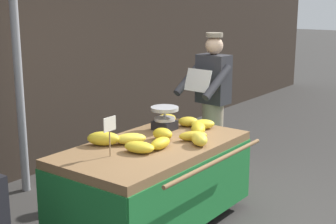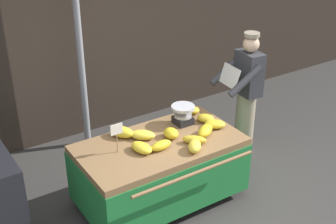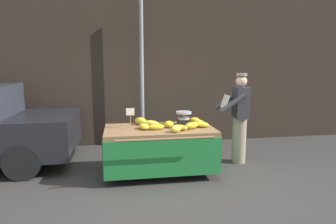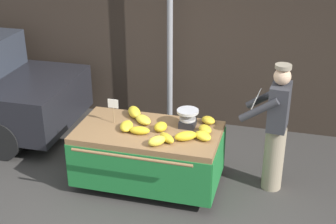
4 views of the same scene
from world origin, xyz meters
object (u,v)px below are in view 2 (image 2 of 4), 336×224
(banana_bunch_0, at_px, (205,131))
(banana_bunch_10, at_px, (195,146))
(vendor_person, at_px, (246,94))
(banana_bunch_5, at_px, (205,118))
(banana_bunch_1, at_px, (161,145))
(price_sign, at_px, (117,132))
(street_pole, at_px, (78,32))
(banana_bunch_7, at_px, (171,133))
(banana_bunch_8, at_px, (194,140))
(banana_bunch_9, at_px, (143,135))
(banana_bunch_6, at_px, (215,124))
(weighing_scale, at_px, (183,115))
(banana_bunch_4, at_px, (122,132))
(banana_bunch_2, at_px, (192,110))
(banana_bunch_3, at_px, (142,148))
(banana_cart, at_px, (160,159))

(banana_bunch_0, bearing_deg, banana_bunch_10, -145.16)
(banana_bunch_10, bearing_deg, vendor_person, 27.46)
(banana_bunch_5, bearing_deg, banana_bunch_1, -162.82)
(price_sign, relative_size, banana_bunch_0, 1.21)
(street_pole, xyz_separation_m, banana_bunch_7, (0.33, -1.69, -0.80))
(banana_bunch_8, relative_size, banana_bunch_10, 1.16)
(banana_bunch_9, bearing_deg, banana_bunch_6, -15.83)
(weighing_scale, distance_m, banana_bunch_7, 0.37)
(vendor_person, bearing_deg, price_sign, -172.40)
(banana_bunch_4, relative_size, banana_bunch_6, 1.22)
(banana_bunch_0, relative_size, banana_bunch_6, 1.15)
(banana_bunch_2, bearing_deg, banana_bunch_3, -155.65)
(banana_bunch_3, height_order, banana_bunch_7, banana_bunch_7)
(banana_bunch_6, bearing_deg, banana_bunch_5, 92.52)
(street_pole, relative_size, price_sign, 9.82)
(banana_bunch_4, height_order, vendor_person, vendor_person)
(street_pole, xyz_separation_m, banana_bunch_10, (0.38, -2.06, -0.80))
(banana_bunch_5, height_order, vendor_person, vendor_person)
(banana_bunch_6, xyz_separation_m, banana_bunch_10, (-0.50, -0.29, 0.01))
(banana_bunch_6, height_order, banana_bunch_10, banana_bunch_10)
(banana_bunch_4, bearing_deg, banana_bunch_5, -12.86)
(weighing_scale, height_order, banana_bunch_8, weighing_scale)
(banana_cart, bearing_deg, banana_bunch_0, -15.29)
(weighing_scale, bearing_deg, banana_bunch_8, -109.04)
(price_sign, height_order, banana_bunch_10, price_sign)
(banana_bunch_8, relative_size, vendor_person, 0.16)
(banana_bunch_8, bearing_deg, price_sign, 159.45)
(banana_bunch_2, height_order, banana_bunch_9, banana_bunch_9)
(banana_bunch_4, bearing_deg, banana_bunch_0, -30.50)
(banana_bunch_6, xyz_separation_m, banana_bunch_9, (-0.84, 0.24, 0.00))
(banana_bunch_0, height_order, banana_bunch_3, banana_bunch_0)
(banana_bunch_6, bearing_deg, banana_bunch_0, -159.25)
(banana_bunch_7, height_order, vendor_person, vendor_person)
(banana_bunch_4, height_order, banana_bunch_5, banana_bunch_4)
(weighing_scale, relative_size, banana_bunch_10, 1.21)
(banana_bunch_3, height_order, banana_bunch_10, banana_bunch_10)
(banana_cart, height_order, banana_bunch_0, banana_bunch_0)
(banana_bunch_4, distance_m, vendor_person, 1.86)
(banana_bunch_5, xyz_separation_m, banana_bunch_6, (0.01, -0.18, -0.00))
(banana_cart, relative_size, banana_bunch_6, 7.68)
(banana_bunch_1, height_order, banana_bunch_4, banana_bunch_4)
(weighing_scale, relative_size, vendor_person, 0.16)
(banana_bunch_6, bearing_deg, banana_bunch_7, 171.25)
(banana_cart, xyz_separation_m, banana_bunch_4, (-0.29, 0.34, 0.28))
(street_pole, bearing_deg, banana_bunch_5, -61.18)
(banana_bunch_4, distance_m, banana_bunch_6, 1.10)
(street_pole, relative_size, banana_bunch_7, 16.58)
(banana_bunch_3, height_order, banana_bunch_6, banana_bunch_3)
(banana_bunch_3, relative_size, banana_bunch_8, 1.02)
(banana_bunch_4, bearing_deg, banana_cart, -49.09)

